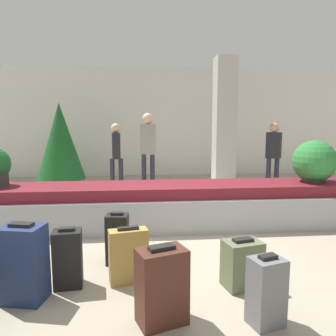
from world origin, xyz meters
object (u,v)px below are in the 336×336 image
object	(u,v)px
suitcase_3	(129,256)
traveler_1	(116,151)
suitcase_0	(68,258)
potted_plant_0	(314,162)
suitcase_4	(242,264)
traveler_0	(273,151)
traveler_2	(148,144)
suitcase_2	(266,291)
suitcase_7	(162,286)
decorated_tree	(60,141)
pillar	(224,123)
suitcase_6	(117,239)
suitcase_5	(24,264)

from	to	relation	value
suitcase_3	traveler_1	bearing A→B (deg)	83.21
suitcase_0	potted_plant_0	world-z (taller)	potted_plant_0
traveler_1	suitcase_3	bearing A→B (deg)	-1.64
suitcase_4	traveler_0	world-z (taller)	traveler_0
traveler_2	suitcase_2	bearing A→B (deg)	140.58
suitcase_0	suitcase_7	bearing A→B (deg)	-43.68
suitcase_3	traveler_1	size ratio (longest dim) A/B	0.36
suitcase_2	potted_plant_0	distance (m)	3.21
suitcase_4	decorated_tree	world-z (taller)	decorated_tree
pillar	traveler_2	bearing A→B (deg)	-164.32
suitcase_0	decorated_tree	bearing A→B (deg)	97.41
traveler_0	traveler_1	bearing A→B (deg)	36.19
suitcase_2	pillar	bearing A→B (deg)	62.22
traveler_0	traveler_1	xyz separation A→B (m)	(-3.68, 0.31, -0.01)
suitcase_7	traveler_2	size ratio (longest dim) A/B	0.36
decorated_tree	suitcase_3	bearing A→B (deg)	-70.91
suitcase_6	traveler_1	world-z (taller)	traveler_1
suitcase_6	suitcase_7	xyz separation A→B (m)	(0.42, -1.18, 0.02)
pillar	potted_plant_0	xyz separation A→B (m)	(0.61, -3.21, -0.62)
traveler_0	decorated_tree	xyz separation A→B (m)	(-5.11, 1.00, 0.19)
potted_plant_0	traveler_1	distance (m)	4.32
suitcase_4	suitcase_6	distance (m)	1.41
potted_plant_0	decorated_tree	size ratio (longest dim) A/B	0.32
suitcase_5	suitcase_4	bearing A→B (deg)	14.00
suitcase_7	decorated_tree	distance (m)	6.39
pillar	suitcase_4	bearing A→B (deg)	-102.81
suitcase_0	suitcase_3	xyz separation A→B (m)	(0.59, 0.03, -0.01)
suitcase_2	suitcase_3	distance (m)	1.36
suitcase_4	potted_plant_0	bearing A→B (deg)	34.57
suitcase_6	decorated_tree	world-z (taller)	decorated_tree
traveler_2	traveler_0	bearing A→B (deg)	-140.89
suitcase_0	traveler_1	size ratio (longest dim) A/B	0.38
suitcase_0	traveler_2	bearing A→B (deg)	72.48
pillar	traveler_0	distance (m)	1.39
suitcase_5	traveler_0	bearing A→B (deg)	59.29
suitcase_6	decorated_tree	size ratio (longest dim) A/B	0.29
suitcase_2	suitcase_6	world-z (taller)	suitcase_6
suitcase_0	suitcase_6	bearing A→B (deg)	42.62
suitcase_5	traveler_2	xyz separation A→B (m)	(1.26, 4.70, 0.75)
suitcase_5	traveler_0	xyz separation A→B (m)	(4.20, 4.53, 0.60)
suitcase_0	suitcase_2	world-z (taller)	suitcase_0
suitcase_4	decorated_tree	bearing A→B (deg)	105.04
suitcase_3	traveler_2	xyz separation A→B (m)	(0.34, 4.43, 0.83)
suitcase_2	suitcase_4	bearing A→B (deg)	73.45
suitcase_3	suitcase_6	xyz separation A→B (m)	(-0.14, 0.48, 0.01)
potted_plant_0	traveler_1	bearing A→B (deg)	139.52
suitcase_2	traveler_2	distance (m)	5.36
potted_plant_0	traveler_2	bearing A→B (deg)	133.67
suitcase_7	potted_plant_0	world-z (taller)	potted_plant_0
traveler_1	traveler_2	size ratio (longest dim) A/B	0.87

